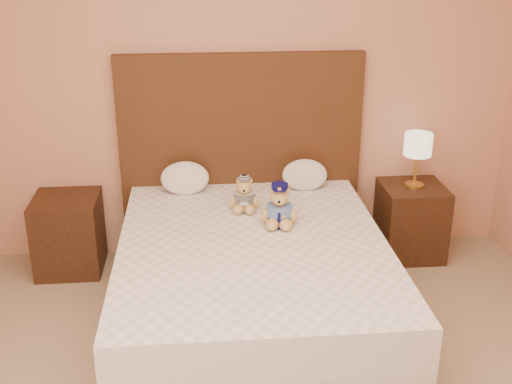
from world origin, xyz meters
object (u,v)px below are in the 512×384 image
nightstand_left (69,234)px  lamp (418,147)px  bed (253,282)px  pillow_left (185,177)px  pillow_right (305,174)px  nightstand_right (411,221)px  teddy_prisoner (244,194)px  teddy_police (279,205)px

nightstand_left → lamp: bearing=0.0°
bed → pillow_left: size_ratio=5.89×
lamp → nightstand_left: bearing=180.0°
pillow_right → bed: bearing=-118.2°
bed → nightstand_right: (1.25, 0.80, -0.00)m
nightstand_right → lamp: bearing=180.0°
bed → teddy_prisoner: 0.62m
nightstand_right → pillow_right: 0.89m
lamp → pillow_left: lamp is taller
lamp → pillow_left: bearing=179.0°
lamp → pillow_right: size_ratio=1.23×
nightstand_right → lamp: 0.57m
nightstand_left → lamp: size_ratio=1.38×
lamp → pillow_right: 0.83m
bed → nightstand_right: bearing=32.6°
bed → teddy_police: size_ratio=7.23×
lamp → bed: bearing=-147.4°
nightstand_left → teddy_prisoner: teddy_prisoner is taller
nightstand_left → pillow_right: size_ratio=1.69×
lamp → pillow_right: (-0.80, 0.03, -0.18)m
lamp → nightstand_right: bearing=0.0°
teddy_prisoner → pillow_right: (0.46, 0.35, -0.00)m
nightstand_left → teddy_police: (1.43, -0.58, 0.41)m
teddy_police → pillow_right: size_ratio=0.85×
nightstand_right → teddy_prisoner: bearing=-165.8°
teddy_police → teddy_prisoner: teddy_police is taller
teddy_prisoner → pillow_right: bearing=43.8°
bed → teddy_prisoner: bearing=91.9°
pillow_left → pillow_right: (0.86, 0.00, -0.00)m
lamp → teddy_police: (-1.07, -0.58, -0.16)m
lamp → pillow_right: bearing=177.9°
teddy_police → pillow_left: teddy_police is taller
nightstand_right → teddy_police: size_ratio=1.99×
pillow_left → teddy_police: bearing=-45.7°
nightstand_right → teddy_police: (-1.07, -0.58, 0.41)m
teddy_police → nightstand_left: bearing=166.2°
nightstand_left → pillow_left: (0.84, 0.03, 0.39)m
teddy_prisoner → pillow_left: (-0.40, 0.35, 0.00)m
teddy_prisoner → pillow_right: size_ratio=0.71×
bed → teddy_prisoner: size_ratio=8.65×
pillow_right → teddy_prisoner: bearing=-142.7°
lamp → teddy_police: lamp is taller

